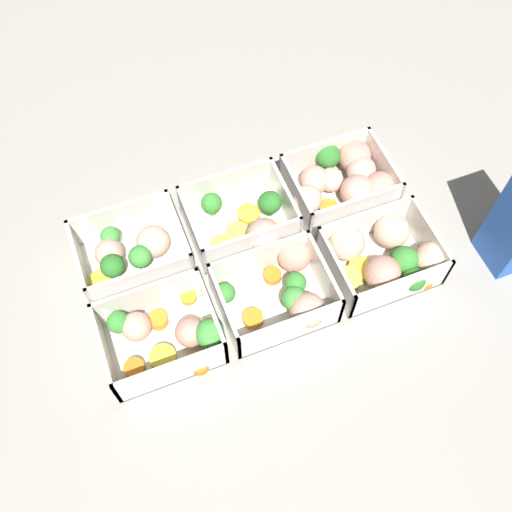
# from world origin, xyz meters

# --- Properties ---
(ground_plane) EXTENTS (4.00, 4.00, 0.00)m
(ground_plane) POSITION_xyz_m (0.00, 0.00, 0.00)
(ground_plane) COLOR gray
(container_near_left) EXTENTS (0.17, 0.13, 0.06)m
(container_near_left) POSITION_xyz_m (-0.17, -0.07, 0.03)
(container_near_left) COLOR silver
(container_near_left) RESTS_ON ground_plane
(container_near_center) EXTENTS (0.15, 0.14, 0.06)m
(container_near_center) POSITION_xyz_m (-0.01, -0.06, 0.02)
(container_near_center) COLOR silver
(container_near_center) RESTS_ON ground_plane
(container_near_right) EXTENTS (0.15, 0.12, 0.06)m
(container_near_right) POSITION_xyz_m (0.16, -0.07, 0.03)
(container_near_right) COLOR silver
(container_near_right) RESTS_ON ground_plane
(container_far_left) EXTENTS (0.17, 0.13, 0.06)m
(container_far_left) POSITION_xyz_m (-0.17, 0.07, 0.03)
(container_far_left) COLOR silver
(container_far_left) RESTS_ON ground_plane
(container_far_center) EXTENTS (0.15, 0.15, 0.06)m
(container_far_center) POSITION_xyz_m (-0.02, 0.07, 0.03)
(container_far_center) COLOR silver
(container_far_center) RESTS_ON ground_plane
(container_far_right) EXTENTS (0.15, 0.12, 0.06)m
(container_far_right) POSITION_xyz_m (0.15, 0.07, 0.02)
(container_far_right) COLOR silver
(container_far_right) RESTS_ON ground_plane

